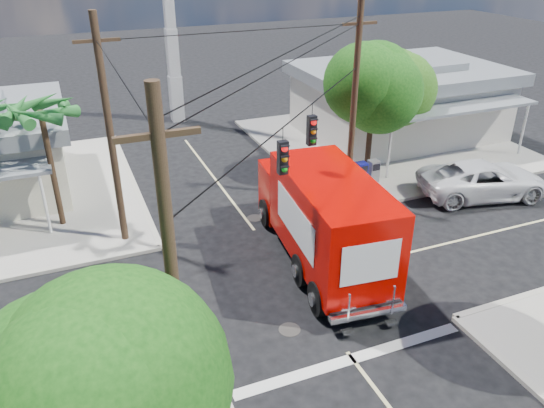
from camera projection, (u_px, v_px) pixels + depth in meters
ground at (293, 281)px, 19.27m from camera, size 120.00×120.00×0.00m
sidewalk_ne at (383, 143)px, 31.89m from camera, size 14.12×14.12×0.14m
road_markings at (311, 304)px, 18.06m from camera, size 32.00×32.00×0.01m
building_ne at (399, 99)px, 32.31m from camera, size 11.80×10.20×4.50m
radio_tower at (171, 34)px, 33.37m from camera, size 0.80×0.80×17.00m
tree_sw_front at (100, 405)px, 8.73m from camera, size 3.88×3.78×6.03m
tree_ne_front at (374, 88)px, 25.12m from camera, size 4.21×4.14×6.66m
tree_ne_back at (393, 84)px, 28.08m from camera, size 3.77×3.66×5.82m
palm_nw_front at (41, 113)px, 20.63m from camera, size 3.01×3.08×5.59m
utility_poles at (233, 152)px, 17.94m from camera, size 12.00×10.68×9.00m
vending_boxes at (361, 173)px, 26.27m from camera, size 1.90×0.50×1.10m
delivery_truck at (323, 217)px, 19.61m from camera, size 3.58×8.95×3.78m
parked_car at (484, 180)px, 25.19m from camera, size 6.58×4.10×1.70m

